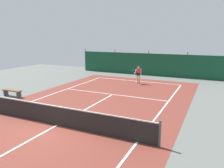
# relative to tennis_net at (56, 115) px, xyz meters

# --- Properties ---
(ground_plane) EXTENTS (36.00, 36.00, 0.00)m
(ground_plane) POSITION_rel_tennis_net_xyz_m (0.00, 0.00, -0.51)
(ground_plane) COLOR slate
(court_surface) EXTENTS (11.02, 26.60, 0.01)m
(court_surface) POSITION_rel_tennis_net_xyz_m (0.00, 0.00, -0.51)
(court_surface) COLOR brown
(court_surface) RESTS_ON ground
(tennis_net) EXTENTS (10.12, 0.10, 1.10)m
(tennis_net) POSITION_rel_tennis_net_xyz_m (0.00, 0.00, 0.00)
(tennis_net) COLOR black
(tennis_net) RESTS_ON ground
(back_fence) EXTENTS (16.30, 0.98, 2.70)m
(back_fence) POSITION_rel_tennis_net_xyz_m (-0.00, 16.09, 0.16)
(back_fence) COLOR #14472D
(back_fence) RESTS_ON ground
(tennis_player) EXTENTS (0.73, 0.74, 1.64)m
(tennis_player) POSITION_rel_tennis_net_xyz_m (0.47, 10.86, 0.45)
(tennis_player) COLOR #D8AD8C
(tennis_player) RESTS_ON ground
(tennis_ball_near_player) EXTENTS (0.07, 0.07, 0.07)m
(tennis_ball_near_player) POSITION_rel_tennis_net_xyz_m (-3.76, 10.40, -0.48)
(tennis_ball_near_player) COLOR #CCDB33
(tennis_ball_near_player) RESTS_ON ground
(parked_car) EXTENTS (2.14, 4.27, 1.68)m
(parked_car) POSITION_rel_tennis_net_xyz_m (0.05, 18.23, 0.33)
(parked_car) COLOR maroon
(parked_car) RESTS_ON ground
(courtside_bench) EXTENTS (1.60, 0.40, 0.49)m
(courtside_bench) POSITION_rel_tennis_net_xyz_m (-6.31, 2.85, -0.14)
(courtside_bench) COLOR brown
(courtside_bench) RESTS_ON ground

